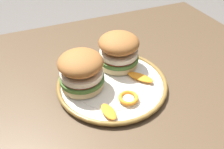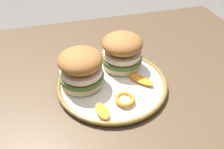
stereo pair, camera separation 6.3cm
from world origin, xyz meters
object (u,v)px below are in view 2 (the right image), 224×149
sandwich_half_left (81,67)px  sandwich_half_right (122,50)px  dinner_plate (112,83)px  dining_table (104,118)px

sandwich_half_left → sandwich_half_right: size_ratio=1.00×
dinner_plate → sandwich_half_left: sandwich_half_left is taller
sandwich_half_right → sandwich_half_left: bearing=21.2°
sandwich_half_left → dinner_plate: bearing=169.1°
sandwich_half_right → dining_table: bearing=47.4°
dinner_plate → sandwich_half_right: bearing=-126.6°
dinner_plate → sandwich_half_left: bearing=-10.9°
dining_table → sandwich_half_right: bearing=-132.6°
sandwich_half_right → dinner_plate: bearing=53.4°
sandwich_half_left → sandwich_half_right: same height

